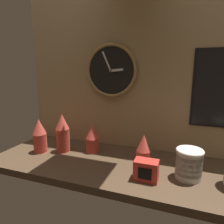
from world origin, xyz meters
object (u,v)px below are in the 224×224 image
at_px(cup_stack_left, 63,133).
at_px(wall_clock, 111,71).
at_px(cup_stack_far_left, 40,136).
at_px(cup_stack_center_right, 144,148).
at_px(napkin_dispenser, 146,170).
at_px(cup_stack_center_left, 92,138).
at_px(bowl_stack_right, 189,163).

bearing_deg(cup_stack_left, wall_clock, 38.21).
xyz_separation_m(cup_stack_far_left, cup_stack_center_right, (0.65, 0.10, -0.03)).
bearing_deg(napkin_dispenser, cup_stack_center_left, 150.46).
distance_m(cup_stack_center_left, bowl_stack_right, 0.60).
bearing_deg(cup_stack_center_right, wall_clock, 148.09).
bearing_deg(napkin_dispenser, wall_clock, 130.64).
height_order(cup_stack_center_left, bowl_stack_right, cup_stack_center_left).
relative_size(cup_stack_far_left, bowl_stack_right, 1.46).
bearing_deg(napkin_dispenser, cup_stack_far_left, 171.70).
relative_size(cup_stack_far_left, cup_stack_center_right, 1.37).
bearing_deg(bowl_stack_right, cup_stack_center_left, 166.88).
xyz_separation_m(cup_stack_left, wall_clock, (0.26, 0.20, 0.39)).
distance_m(cup_stack_center_left, cup_stack_center_right, 0.34).
relative_size(cup_stack_center_right, bowl_stack_right, 1.06).
xyz_separation_m(cup_stack_center_right, wall_clock, (-0.26, 0.16, 0.44)).
distance_m(cup_stack_left, bowl_stack_right, 0.77).
distance_m(cup_stack_center_left, cup_stack_left, 0.19).
bearing_deg(cup_stack_center_right, bowl_stack_right, -25.73).
distance_m(cup_stack_left, napkin_dispenser, 0.60).
height_order(cup_stack_center_right, wall_clock, wall_clock).
height_order(cup_stack_far_left, cup_stack_center_right, cup_stack_far_left).
bearing_deg(bowl_stack_right, napkin_dispenser, -156.01).
height_order(cup_stack_center_left, wall_clock, wall_clock).
bearing_deg(cup_stack_center_right, cup_stack_center_left, 177.00).
bearing_deg(cup_stack_center_left, bowl_stack_right, -13.12).
height_order(cup_stack_center_left, cup_stack_far_left, cup_stack_far_left).
xyz_separation_m(cup_stack_left, napkin_dispenser, (0.57, -0.16, -0.07)).
distance_m(cup_stack_center_left, wall_clock, 0.45).
bearing_deg(bowl_stack_right, cup_stack_far_left, 178.87).
bearing_deg(bowl_stack_right, cup_stack_center_right, 154.27).
xyz_separation_m(cup_stack_far_left, cup_stack_left, (0.13, 0.06, 0.01)).
bearing_deg(cup_stack_center_right, cup_stack_left, -175.53).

